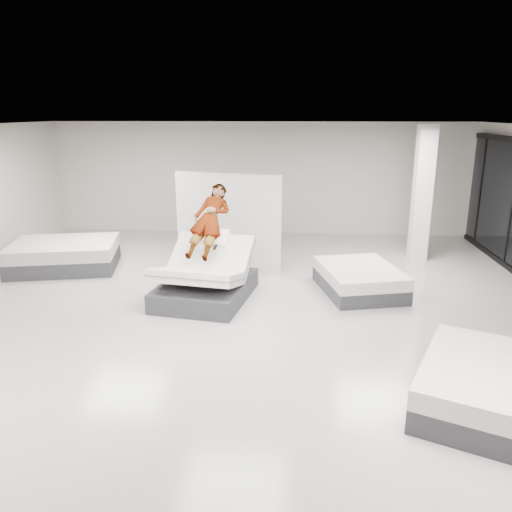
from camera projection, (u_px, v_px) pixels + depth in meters
name	position (u px, v px, depth m)	size (l,w,h in m)	color
room	(230.00, 236.00, 7.75)	(14.00, 14.04, 3.20)	#ACA9A3
hero_bed	(206.00, 279.00, 9.47)	(1.88, 2.30, 1.24)	#313136
person	(210.00, 231.00, 9.52)	(0.63, 0.41, 1.72)	slate
remote	(215.00, 247.00, 9.20)	(0.05, 0.14, 0.03)	black
divider_panel	(228.00, 223.00, 11.01)	(2.41, 0.11, 2.19)	silver
flat_bed_right_far	(359.00, 279.00, 9.91)	(1.79, 2.13, 0.51)	#313136
flat_bed_right_near	(489.00, 387.00, 5.98)	(2.20, 2.45, 0.55)	#313136
flat_bed_left_far	(65.00, 255.00, 11.37)	(2.57, 2.14, 0.62)	#313136
column	(422.00, 194.00, 11.78)	(0.40, 0.40, 3.20)	silver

